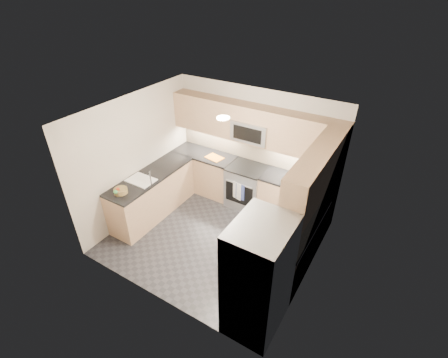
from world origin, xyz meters
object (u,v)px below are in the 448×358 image
(refrigerator, at_px, (258,278))
(utensil_bowl, at_px, (312,185))
(gas_range, at_px, (247,186))
(cutting_board, at_px, (214,158))
(microwave, at_px, (252,131))
(fruit_basket, at_px, (121,191))

(refrigerator, distance_m, utensil_bowl, 2.37)
(gas_range, xyz_separation_m, cutting_board, (-0.79, -0.03, 0.49))
(gas_range, distance_m, utensil_bowl, 1.48)
(gas_range, relative_size, microwave, 1.20)
(gas_range, relative_size, fruit_basket, 3.71)
(fruit_basket, bearing_deg, microwave, 54.60)
(refrigerator, bearing_deg, microwave, 119.62)
(microwave, xyz_separation_m, cutting_board, (-0.79, -0.15, -0.75))
(utensil_bowl, height_order, cutting_board, utensil_bowl)
(gas_range, xyz_separation_m, utensil_bowl, (1.37, -0.05, 0.55))
(refrigerator, relative_size, cutting_board, 4.84)
(microwave, distance_m, cutting_board, 1.10)
(gas_range, relative_size, refrigerator, 0.51)
(utensil_bowl, xyz_separation_m, cutting_board, (-2.16, 0.03, -0.06))
(fruit_basket, bearing_deg, gas_range, 52.96)
(utensil_bowl, height_order, fruit_basket, utensil_bowl)
(gas_range, height_order, microwave, microwave)
(refrigerator, relative_size, utensil_bowl, 7.46)
(gas_range, height_order, fruit_basket, fruit_basket)
(gas_range, distance_m, fruit_basket, 2.58)
(microwave, xyz_separation_m, fruit_basket, (-1.52, -2.14, -0.72))
(cutting_board, bearing_deg, refrigerator, -46.95)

